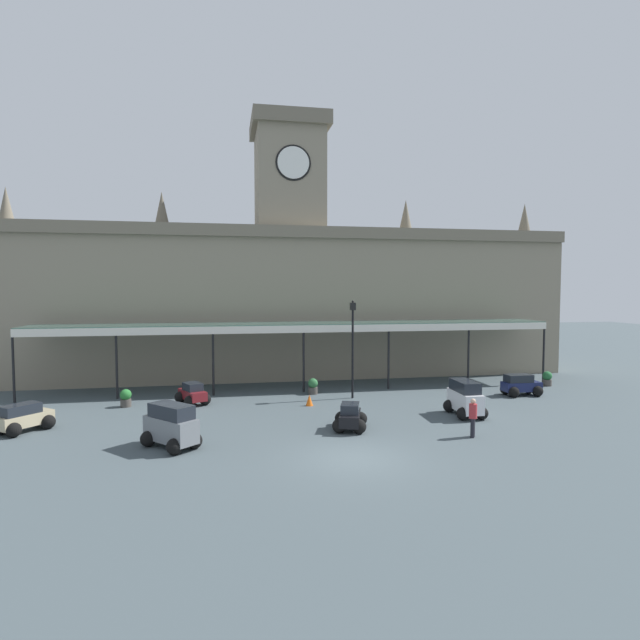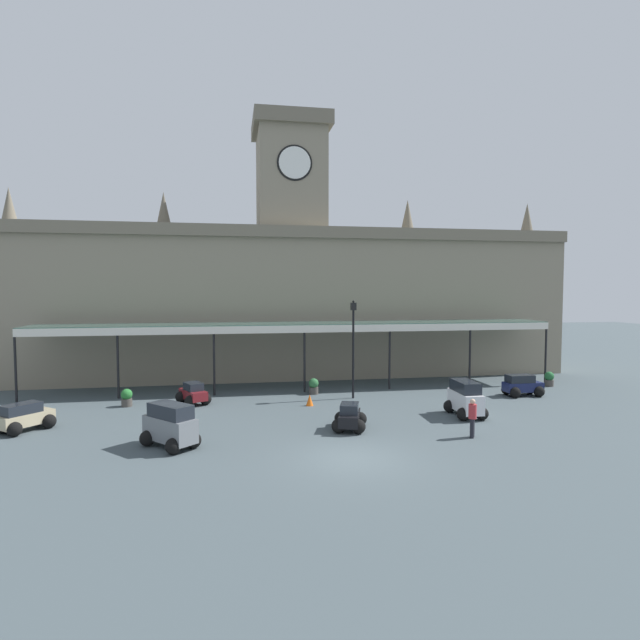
{
  "view_description": "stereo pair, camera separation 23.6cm",
  "coord_description": "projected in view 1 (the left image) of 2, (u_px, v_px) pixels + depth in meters",
  "views": [
    {
      "loc": [
        -4.67,
        -18.14,
        6.33
      ],
      "look_at": [
        0.0,
        7.1,
        4.79
      ],
      "focal_mm": 28.58,
      "sensor_mm": 36.0,
      "label": 1
    },
    {
      "loc": [
        -4.43,
        -18.19,
        6.33
      ],
      "look_at": [
        0.0,
        7.1,
        4.79
      ],
      "focal_mm": 28.58,
      "sensor_mm": 36.0,
      "label": 2
    }
  ],
  "objects": [
    {
      "name": "pedestrian_crossing_forecourt",
      "position": [
        473.0,
        416.0,
        21.79
      ],
      "size": [
        0.34,
        0.35,
        1.67
      ],
      "color": "black",
      "rests_on": "ground"
    },
    {
      "name": "planter_forecourt_centre",
      "position": [
        313.0,
        386.0,
        30.81
      ],
      "size": [
        0.6,
        0.6,
        0.96
      ],
      "color": "#47423D",
      "rests_on": "ground"
    },
    {
      "name": "car_white_van",
      "position": [
        465.0,
        400.0,
        25.49
      ],
      "size": [
        1.66,
        2.44,
        1.77
      ],
      "color": "silver",
      "rests_on": "ground"
    },
    {
      "name": "planter_near_kerb",
      "position": [
        126.0,
        398.0,
        27.45
      ],
      "size": [
        0.6,
        0.6,
        0.96
      ],
      "color": "#47423D",
      "rests_on": "ground"
    },
    {
      "name": "car_beige_estate",
      "position": [
        24.0,
        419.0,
        22.62
      ],
      "size": [
        2.32,
        2.41,
        1.27
      ],
      "color": "tan",
      "rests_on": "ground"
    },
    {
      "name": "victorian_lamppost",
      "position": [
        353.0,
        339.0,
        29.48
      ],
      "size": [
        0.3,
        0.3,
        5.71
      ],
      "color": "black",
      "rests_on": "ground"
    },
    {
      "name": "entrance_canopy",
      "position": [
        301.0,
        326.0,
        32.45
      ],
      "size": [
        32.9,
        3.26,
        4.2
      ],
      "color": "#38564C",
      "rests_on": "ground"
    },
    {
      "name": "ground_plane",
      "position": [
        354.0,
        459.0,
        19.03
      ],
      "size": [
        140.0,
        140.0,
        0.0
      ],
      "primitive_type": "plane",
      "color": "#424E52"
    },
    {
      "name": "planter_by_canopy",
      "position": [
        547.0,
        378.0,
        33.46
      ],
      "size": [
        0.6,
        0.6,
        0.96
      ],
      "color": "#47423D",
      "rests_on": "ground"
    },
    {
      "name": "car_black_sedan",
      "position": [
        350.0,
        418.0,
        23.04
      ],
      "size": [
        1.88,
        2.22,
        1.19
      ],
      "color": "black",
      "rests_on": "ground"
    },
    {
      "name": "car_grey_van",
      "position": [
        171.0,
        428.0,
        20.33
      ],
      "size": [
        2.49,
        2.53,
        1.77
      ],
      "color": "slate",
      "rests_on": "ground"
    },
    {
      "name": "car_navy_estate",
      "position": [
        521.0,
        386.0,
        30.39
      ],
      "size": [
        2.25,
        1.54,
        1.27
      ],
      "color": "#19214C",
      "rests_on": "ground"
    },
    {
      "name": "traffic_cone",
      "position": [
        309.0,
        400.0,
        27.73
      ],
      "size": [
        0.4,
        0.4,
        0.6
      ],
      "primitive_type": "cone",
      "color": "orange",
      "rests_on": "ground"
    },
    {
      "name": "car_maroon_sedan",
      "position": [
        193.0,
        395.0,
        28.13
      ],
      "size": [
        2.03,
        2.24,
        1.19
      ],
      "color": "maroon",
      "rests_on": "ground"
    },
    {
      "name": "station_building",
      "position": [
        289.0,
        294.0,
        37.99
      ],
      "size": [
        40.3,
        7.07,
        18.78
      ],
      "color": "gray",
      "rests_on": "ground"
    }
  ]
}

